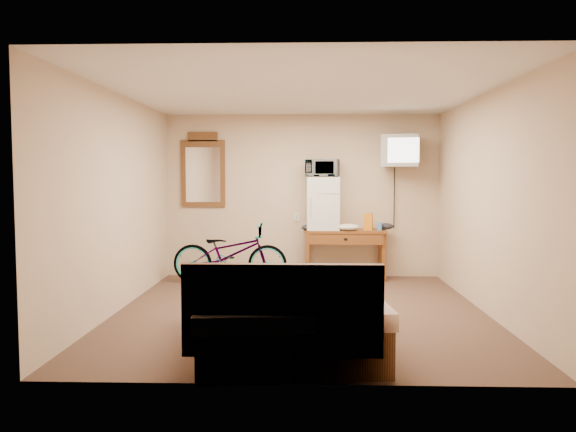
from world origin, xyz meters
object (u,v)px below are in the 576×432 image
(wall_mirror, at_px, (203,171))
(bed, at_px, (286,315))
(crt_television, at_px, (401,151))
(mini_fridge, at_px, (322,203))
(desk, at_px, (345,239))
(microwave, at_px, (322,168))
(bicycle, at_px, (230,253))
(blue_cup, at_px, (380,226))

(wall_mirror, bearing_deg, bed, -68.84)
(crt_television, bearing_deg, mini_fridge, 178.16)
(desk, distance_m, mini_fridge, 0.63)
(wall_mirror, bearing_deg, mini_fridge, -6.68)
(microwave, bearing_deg, bicycle, -154.71)
(microwave, height_order, crt_television, crt_television)
(blue_cup, height_order, crt_television, crt_television)
(mini_fridge, xyz_separation_m, crt_television, (1.16, -0.04, 0.78))
(microwave, xyz_separation_m, wall_mirror, (-1.84, 0.21, -0.03))
(mini_fridge, xyz_separation_m, bicycle, (-1.35, -0.38, -0.71))
(wall_mirror, relative_size, bicycle, 0.69)
(blue_cup, xyz_separation_m, bed, (-1.28, -3.34, -0.52))
(mini_fridge, height_order, microwave, microwave)
(desk, height_order, microwave, microwave)
(microwave, relative_size, bicycle, 0.29)
(crt_television, height_order, bicycle, crt_television)
(bed, bearing_deg, wall_mirror, 111.16)
(blue_cup, bearing_deg, mini_fridge, 173.82)
(crt_television, xyz_separation_m, bicycle, (-2.50, -0.35, -1.49))
(wall_mirror, xyz_separation_m, bed, (1.41, -3.65, -1.35))
(mini_fridge, bearing_deg, crt_television, -1.84)
(blue_cup, xyz_separation_m, bicycle, (-2.20, -0.29, -0.37))
(bicycle, bearing_deg, blue_cup, -80.98)
(microwave, bearing_deg, blue_cup, 3.25)
(microwave, distance_m, blue_cup, 1.22)
(desk, bearing_deg, bicycle, -168.97)
(desk, bearing_deg, microwave, 170.83)
(crt_television, relative_size, wall_mirror, 0.57)
(desk, xyz_separation_m, crt_television, (0.82, 0.02, 1.31))
(mini_fridge, xyz_separation_m, blue_cup, (0.85, -0.09, -0.33))
(desk, height_order, mini_fridge, mini_fridge)
(bed, bearing_deg, desk, 77.27)
(desk, distance_m, microwave, 1.11)
(mini_fridge, distance_m, wall_mirror, 1.91)
(desk, relative_size, wall_mirror, 1.08)
(desk, relative_size, mini_fridge, 1.57)
(blue_cup, height_order, wall_mirror, wall_mirror)
(microwave, distance_m, bicycle, 1.87)
(mini_fridge, bearing_deg, desk, -9.14)
(mini_fridge, xyz_separation_m, bed, (-0.43, -3.43, -0.85))
(bicycle, height_order, bed, bed)
(desk, bearing_deg, crt_television, 1.21)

